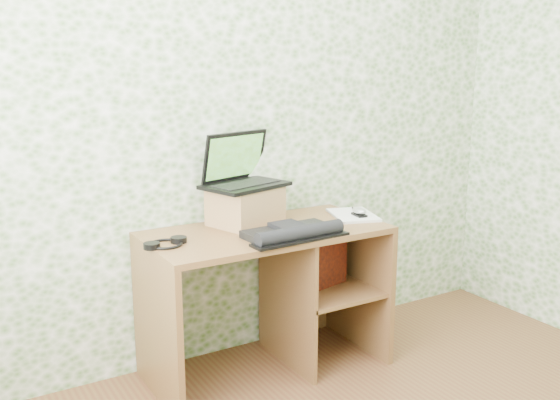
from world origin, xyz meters
TOP-DOWN VIEW (x-y plane):
  - wall_back at (0.00, 1.75)m, footprint 3.50×0.00m
  - desk at (0.08, 1.47)m, footprint 1.20×0.60m
  - riser at (-0.04, 1.58)m, footprint 0.39×0.35m
  - laptop at (-0.04, 1.63)m, footprint 0.47×0.40m
  - keyboard at (0.04, 1.26)m, footprint 0.51×0.27m
  - headphones at (-0.53, 1.43)m, footprint 0.21×0.18m
  - notepad at (0.54, 1.44)m, footprint 0.30×0.36m
  - mouse at (0.54, 1.38)m, footprint 0.08×0.11m
  - pen at (0.58, 1.48)m, footprint 0.08×0.13m
  - red_box at (0.35, 1.44)m, footprint 0.29×0.15m

SIDE VIEW (x-z plane):
  - desk at x=0.08m, z-range 0.11..0.86m
  - red_box at x=0.35m, z-range 0.39..0.72m
  - notepad at x=0.54m, z-range 0.75..0.76m
  - headphones at x=-0.53m, z-range 0.75..0.77m
  - pen at x=0.58m, z-range 0.76..0.77m
  - keyboard at x=0.04m, z-range 0.74..0.81m
  - mouse at x=0.54m, z-range 0.76..0.80m
  - riser at x=-0.04m, z-range 0.75..0.94m
  - laptop at x=-0.04m, z-range 0.87..1.14m
  - wall_back at x=0.00m, z-range -0.45..3.05m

